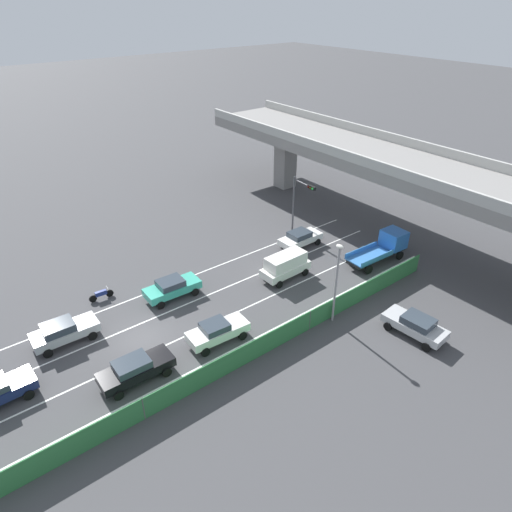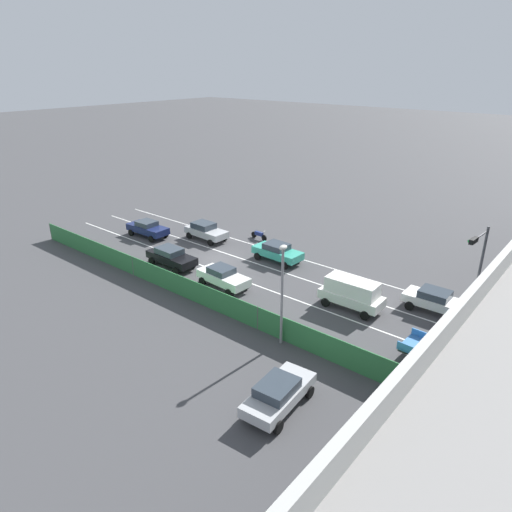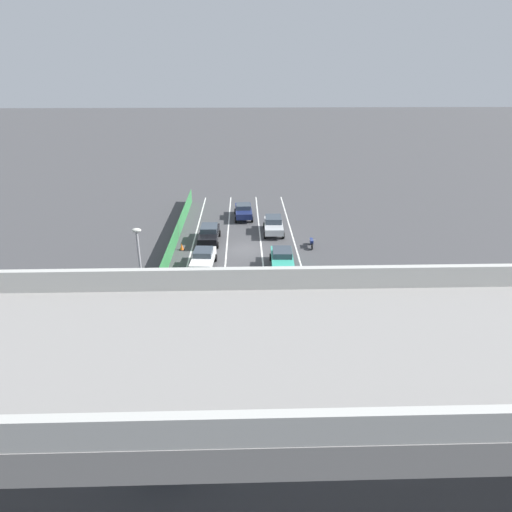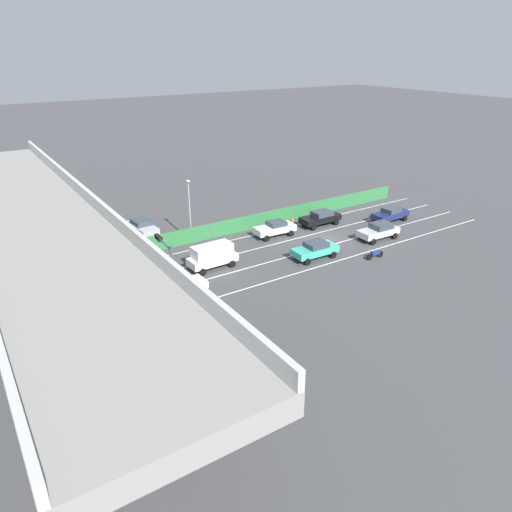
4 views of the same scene
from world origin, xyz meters
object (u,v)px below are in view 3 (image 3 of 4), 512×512
Objects in this scene: traffic_light at (345,320)px; traffic_cone at (182,247)px; car_sedan_black at (209,233)px; parked_wagon_silver at (55,334)px; car_sedan_navy at (243,210)px; car_taxi_teal at (282,258)px; car_hatchback_white at (300,354)px; car_sedan_white at (203,258)px; car_sedan_silver at (274,224)px; street_lamp at (140,264)px; flatbed_truck_blue at (175,407)px; motorcycle at (311,242)px; car_van_white at (242,308)px.

traffic_light is 22.73m from traffic_cone.
traffic_light is (-8.43, 21.60, 3.15)m from car_sedan_black.
parked_wagon_silver is 0.79× the size of traffic_light.
car_taxi_teal reaches higher than car_sedan_navy.
car_hatchback_white is at bearing 89.47° from car_taxi_teal.
car_taxi_teal reaches higher than car_hatchback_white.
car_sedan_silver is (-6.49, -8.44, 0.03)m from car_sedan_white.
car_sedan_navy is 1.02× the size of car_sedan_silver.
car_hatchback_white is 0.68× the size of street_lamp.
car_taxi_teal is 18.56m from parked_wagon_silver.
car_sedan_black is 1.09× the size of car_hatchback_white.
car_taxi_teal is at bearing -142.61° from parked_wagon_silver.
street_lamp reaches higher than car_sedan_navy.
car_sedan_white reaches higher than car_taxi_teal.
car_hatchback_white is 7.88m from flatbed_truck_blue.
flatbed_truck_blue is at bearing 90.10° from car_sedan_black.
parked_wagon_silver is 0.71× the size of street_lamp.
car_taxi_teal is 13.10m from street_lamp.
car_hatchback_white is 18.67m from motorcycle.
car_sedan_white is (6.53, -13.87, 0.01)m from car_hatchback_white.
flatbed_truck_blue is 1.35× the size of parked_wagon_silver.
traffic_cone is (12.18, 0.41, -0.14)m from motorcycle.
street_lamp is at bearing -9.76° from car_van_white.
car_sedan_silver reaches higher than car_sedan_white.
car_van_white is at bearing 101.81° from car_sedan_black.
traffic_cone is at bearing 58.34° from car_sedan_navy.
traffic_light is at bearing 96.93° from car_taxi_teal.
flatbed_truck_blue is (6.35, 26.90, 0.35)m from car_sedan_silver.
car_sedan_black is at bearing -72.12° from car_hatchback_white.
car_sedan_white reaches higher than motorcycle.
car_taxi_teal is at bearing 154.85° from traffic_cone.
car_sedan_black is 23.40m from traffic_light.
car_sedan_silver is at bearing 121.16° from car_sedan_navy.
car_sedan_black reaches higher than car_taxi_teal.
motorcycle is at bearing -112.90° from flatbed_truck_blue.
car_sedan_silver is 24.62m from parked_wagon_silver.
car_hatchback_white is at bearing 115.22° from car_sedan_white.
street_lamp is at bearing 76.29° from car_sedan_black.
car_sedan_black is 6.97× the size of traffic_cone.
car_sedan_white is 6.57× the size of traffic_cone.
traffic_light is at bearing 129.56° from car_van_white.
parked_wagon_silver is at bearing 37.39° from car_taxi_teal.
parked_wagon_silver is 6.75× the size of traffic_cone.
car_van_white is 1.02× the size of car_hatchback_white.
traffic_light reaches higher than traffic_cone.
car_sedan_silver reaches higher than car_taxi_teal.
parked_wagon_silver is at bearing -13.90° from traffic_light.
car_sedan_silver is at bearing -103.29° from flatbed_truck_blue.
car_sedan_white is 10.64m from car_sedan_silver.
car_van_white is 15.17m from motorcycle.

